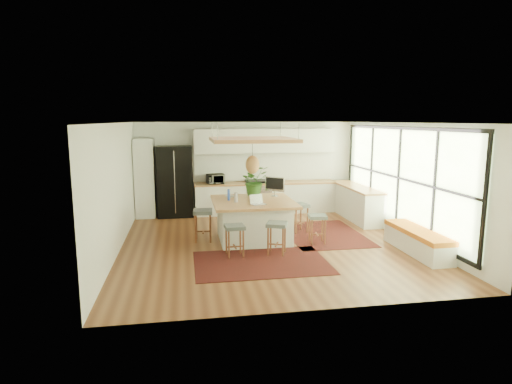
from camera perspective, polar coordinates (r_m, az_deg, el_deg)
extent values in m
plane|color=#5D301A|center=(9.73, 1.66, -6.85)|extent=(7.00, 7.00, 0.00)
plane|color=white|center=(9.33, 1.75, 9.25)|extent=(7.00, 7.00, 0.00)
plane|color=white|center=(12.86, -1.35, 3.34)|extent=(6.50, 0.00, 6.50)
plane|color=white|center=(6.11, 8.16, -3.85)|extent=(6.50, 0.00, 6.50)
plane|color=white|center=(9.37, -18.19, 0.48)|extent=(0.00, 7.00, 7.00)
plane|color=white|center=(10.56, 19.27, 1.41)|extent=(0.00, 7.00, 7.00)
cube|color=silver|center=(12.49, -14.66, 1.79)|extent=(0.55, 0.60, 2.25)
cube|color=silver|center=(12.77, 1.31, -0.83)|extent=(4.20, 0.60, 0.88)
cube|color=#A4673A|center=(12.70, 1.32, 1.21)|extent=(4.24, 0.64, 0.05)
cube|color=white|center=(12.93, 1.08, 3.37)|extent=(4.20, 0.02, 0.80)
cube|color=silver|center=(12.71, 1.22, 6.88)|extent=(4.20, 0.34, 0.70)
cube|color=silver|center=(12.35, 13.28, -1.46)|extent=(0.60, 2.50, 0.88)
cube|color=#A4673A|center=(12.27, 13.37, 0.65)|extent=(0.64, 2.54, 0.05)
cube|color=black|center=(8.45, 0.68, -9.41)|extent=(2.60, 1.80, 0.01)
cube|color=black|center=(10.61, 9.02, -5.55)|extent=(1.80, 2.60, 0.01)
imported|color=#A5A5AA|center=(12.45, -5.44, 1.90)|extent=(0.53, 0.35, 0.34)
imported|color=#1E4C19|center=(10.39, -0.22, 1.06)|extent=(0.93, 0.95, 0.56)
imported|color=white|center=(10.19, -3.53, -0.59)|extent=(0.26, 0.26, 0.05)
cylinder|color=blue|center=(9.81, -3.65, -0.59)|extent=(0.07, 0.07, 0.19)
cylinder|color=#BCB9C0|center=(9.58, -2.60, -0.82)|extent=(0.07, 0.07, 0.19)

